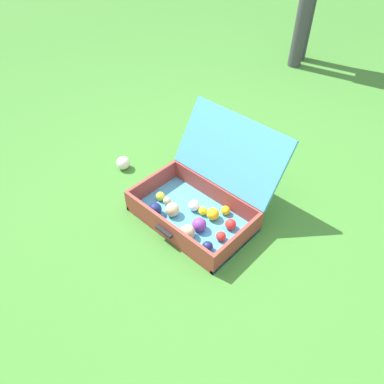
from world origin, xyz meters
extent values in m
plane|color=#3D7A2D|center=(0.00, 0.00, 0.00)|extent=(16.00, 16.00, 0.00)
cube|color=#4799C6|center=(-0.09, -0.06, 0.01)|extent=(0.65, 0.40, 0.03)
cube|color=#9E3D33|center=(-0.41, -0.06, 0.07)|extent=(0.02, 0.40, 0.14)
cube|color=#9E3D33|center=(0.22, -0.06, 0.07)|extent=(0.02, 0.40, 0.14)
cube|color=#9E3D33|center=(-0.09, -0.25, 0.07)|extent=(0.61, 0.02, 0.14)
cube|color=#9E3D33|center=(-0.09, 0.13, 0.07)|extent=(0.61, 0.02, 0.14)
cube|color=#4799C6|center=(-0.09, 0.24, 0.31)|extent=(0.65, 0.22, 0.35)
cube|color=black|center=(-0.09, -0.27, 0.08)|extent=(0.11, 0.02, 0.02)
sphere|color=red|center=(0.13, -0.08, 0.05)|extent=(0.05, 0.05, 0.05)
sphere|color=navy|center=(-0.25, -0.19, 0.06)|extent=(0.07, 0.07, 0.07)
sphere|color=yellow|center=(0.00, 0.01, 0.06)|extent=(0.07, 0.07, 0.07)
sphere|color=red|center=(0.11, 0.02, 0.05)|extent=(0.06, 0.06, 0.06)
sphere|color=white|center=(-0.12, -0.01, 0.06)|extent=(0.06, 0.06, 0.06)
sphere|color=navy|center=(0.12, -0.18, 0.05)|extent=(0.06, 0.06, 0.06)
sphere|color=#D1B784|center=(-0.01, -0.18, 0.06)|extent=(0.08, 0.08, 0.08)
sphere|color=#D1B784|center=(-0.18, -0.13, 0.06)|extent=(0.08, 0.08, 0.08)
sphere|color=#CCDB38|center=(-0.32, -0.09, 0.05)|extent=(0.05, 0.05, 0.05)
sphere|color=yellow|center=(-0.06, -0.01, 0.05)|extent=(0.05, 0.05, 0.05)
sphere|color=purple|center=(0.00, -0.10, 0.06)|extent=(0.08, 0.08, 0.08)
sphere|color=yellow|center=(0.03, 0.08, 0.05)|extent=(0.05, 0.05, 0.05)
sphere|color=#D1B784|center=(-0.26, -0.09, 0.05)|extent=(0.05, 0.05, 0.05)
sphere|color=white|center=(-0.72, -0.03, 0.04)|extent=(0.09, 0.09, 0.09)
cylinder|color=#3D3D42|center=(-0.81, 2.24, 0.46)|extent=(0.12, 0.12, 0.91)
cylinder|color=#3D3D42|center=(-0.76, 2.07, 0.46)|extent=(0.12, 0.12, 0.91)
camera|label=1|loc=(0.86, -1.08, 1.50)|focal=34.41mm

